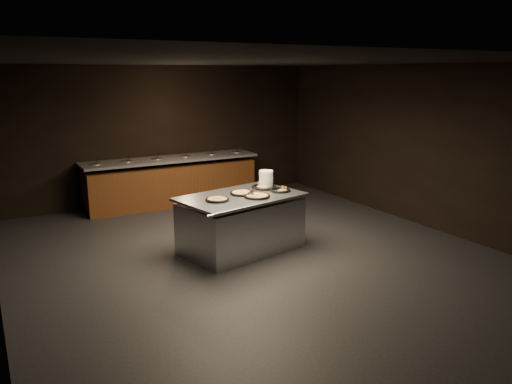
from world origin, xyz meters
TOP-DOWN VIEW (x-y plane):
  - room at (0.00, 0.00)m, footprint 7.02×8.02m
  - salad_bar at (0.00, 3.56)m, footprint 3.70×0.83m
  - serving_counter at (-0.04, 0.34)m, footprint 2.06×1.55m
  - plate_stack at (0.62, 0.70)m, footprint 0.23×0.23m
  - pan_veggie_whole at (-0.50, 0.23)m, footprint 0.36×0.36m
  - pan_cheese_whole at (0.02, 0.41)m, footprint 0.39×0.39m
  - pan_cheese_slices_a at (0.53, 0.60)m, footprint 0.41×0.41m
  - pan_cheese_slices_b at (0.12, 0.12)m, footprint 0.41×0.41m
  - pan_veggie_slices at (0.64, 0.28)m, footprint 0.33×0.33m
  - server_left at (0.02, 0.25)m, footprint 0.16×0.33m
  - server_right at (0.04, 0.10)m, footprint 0.30×0.10m

SIDE VIEW (x-z plane):
  - serving_counter at x=-0.04m, z-range -0.02..0.87m
  - salad_bar at x=0.00m, z-range -0.15..1.03m
  - pan_cheese_slices_a at x=0.53m, z-range 0.89..0.93m
  - pan_veggie_slices at x=0.64m, z-range 0.89..0.93m
  - pan_veggie_whole at x=-0.50m, z-range 0.89..0.93m
  - pan_cheese_whole at x=0.02m, z-range 0.89..0.93m
  - pan_cheese_slices_b at x=0.12m, z-range 0.89..0.93m
  - server_right at x=0.04m, z-range 0.89..1.03m
  - server_left at x=0.02m, z-range 0.89..1.05m
  - plate_stack at x=0.62m, z-range 0.89..1.15m
  - room at x=0.00m, z-range -0.01..2.91m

